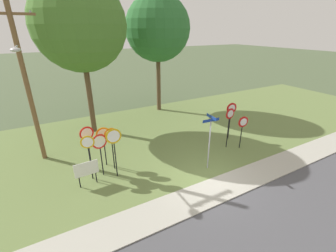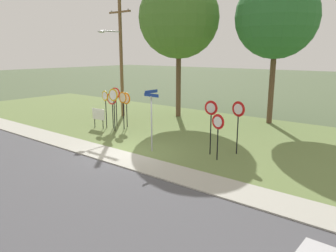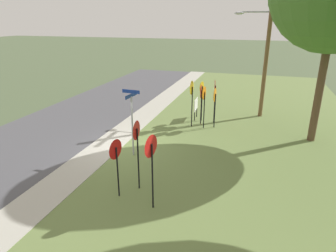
# 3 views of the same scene
# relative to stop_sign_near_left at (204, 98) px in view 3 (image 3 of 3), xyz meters

# --- Properties ---
(ground_plane) EXTENTS (160.00, 160.00, 0.00)m
(ground_plane) POSITION_rel_stop_sign_near_left_xyz_m (3.81, -3.20, -1.76)
(ground_plane) COLOR #4C5B3D
(road_asphalt) EXTENTS (44.00, 6.40, 0.01)m
(road_asphalt) POSITION_rel_stop_sign_near_left_xyz_m (3.81, -8.00, -1.76)
(road_asphalt) COLOR #4C4C51
(road_asphalt) RESTS_ON ground_plane
(sidewalk_strip) EXTENTS (44.00, 1.60, 0.06)m
(sidewalk_strip) POSITION_rel_stop_sign_near_left_xyz_m (3.81, -4.00, -1.73)
(sidewalk_strip) COLOR #ADAA9E
(sidewalk_strip) RESTS_ON ground_plane
(grass_median) EXTENTS (44.00, 12.00, 0.04)m
(grass_median) POSITION_rel_stop_sign_near_left_xyz_m (3.81, 2.80, -1.74)
(grass_median) COLOR olive
(grass_median) RESTS_ON ground_plane
(stop_sign_near_left) EXTENTS (0.72, 0.12, 2.37)m
(stop_sign_near_left) POSITION_rel_stop_sign_near_left_xyz_m (0.00, 0.00, 0.00)
(stop_sign_near_left) COLOR black
(stop_sign_near_left) RESTS_ON grass_median
(stop_sign_near_right) EXTENTS (0.76, 0.10, 2.62)m
(stop_sign_near_right) POSITION_rel_stop_sign_near_left_xyz_m (-0.07, -0.70, 0.20)
(stop_sign_near_right) COLOR black
(stop_sign_near_right) RESTS_ON grass_median
(stop_sign_far_left) EXTENTS (0.64, 0.13, 2.38)m
(stop_sign_far_left) POSITION_rel_stop_sign_near_left_xyz_m (-1.22, -0.36, -0.02)
(stop_sign_far_left) COLOR black
(stop_sign_far_left) RESTS_ON grass_median
(stop_sign_far_center) EXTENTS (0.70, 0.14, 2.52)m
(stop_sign_far_center) POSITION_rel_stop_sign_near_left_xyz_m (-1.09, 0.41, 0.11)
(stop_sign_far_center) COLOR black
(stop_sign_far_center) RESTS_ON grass_median
(stop_sign_far_right) EXTENTS (0.75, 0.10, 2.25)m
(stop_sign_far_right) POSITION_rel_stop_sign_near_left_xyz_m (-0.28, 0.55, -0.09)
(stop_sign_far_right) COLOR black
(stop_sign_far_right) RESTS_ON grass_median
(stop_sign_center_tall) EXTENTS (0.76, 0.13, 2.31)m
(stop_sign_center_tall) POSITION_rel_stop_sign_near_left_xyz_m (-0.67, -0.30, -0.04)
(stop_sign_center_tall) COLOR black
(stop_sign_center_tall) RESTS_ON grass_median
(yield_sign_near_left) EXTENTS (0.72, 0.17, 2.54)m
(yield_sign_near_left) POSITION_rel_stop_sign_near_left_xyz_m (7.85, -0.20, 0.17)
(yield_sign_near_left) COLOR black
(yield_sign_near_left) RESTS_ON grass_median
(yield_sign_near_right) EXTENTS (0.68, 0.15, 2.11)m
(yield_sign_near_right) POSITION_rel_stop_sign_near_left_xyz_m (7.56, -1.55, -0.17)
(yield_sign_near_right) COLOR black
(yield_sign_near_right) RESTS_ON grass_median
(yield_sign_far_left) EXTENTS (0.67, 0.10, 2.58)m
(yield_sign_far_left) POSITION_rel_stop_sign_near_left_xyz_m (6.91, -1.07, 0.19)
(yield_sign_far_left) COLOR black
(yield_sign_far_left) RESTS_ON grass_median
(street_name_post) EXTENTS (0.96, 0.81, 3.00)m
(street_name_post) POSITION_rel_stop_sign_near_left_xyz_m (4.39, -2.34, 0.06)
(street_name_post) COLOR #9EA0A8
(street_name_post) RESTS_ON grass_median
(utility_pole) EXTENTS (2.10, 2.17, 8.56)m
(utility_pole) POSITION_rel_stop_sign_near_left_xyz_m (-3.23, 2.91, 2.90)
(utility_pole) COLOR brown
(utility_pole) RESTS_ON grass_median
(notice_board) EXTENTS (1.10, 0.08, 1.25)m
(notice_board) POSITION_rel_stop_sign_near_left_xyz_m (-1.50, -0.74, -0.89)
(notice_board) COLOR black
(notice_board) RESTS_ON grass_median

